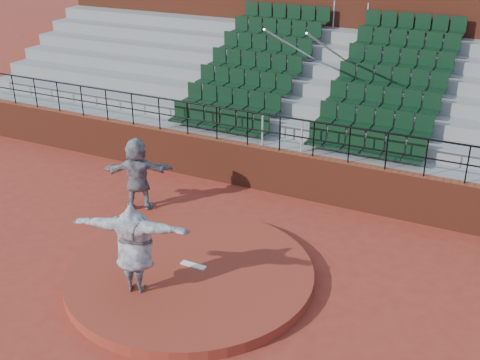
% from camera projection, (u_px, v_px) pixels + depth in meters
% --- Properties ---
extents(ground, '(90.00, 90.00, 0.00)m').
position_uv_depth(ground, '(190.00, 278.00, 13.43)').
color(ground, maroon).
rests_on(ground, ground).
extents(pitchers_mound, '(5.50, 5.50, 0.25)m').
position_uv_depth(pitchers_mound, '(190.00, 274.00, 13.38)').
color(pitchers_mound, maroon).
rests_on(pitchers_mound, ground).
extents(pitching_rubber, '(0.60, 0.15, 0.03)m').
position_uv_depth(pitching_rubber, '(193.00, 265.00, 13.44)').
color(pitching_rubber, white).
rests_on(pitching_rubber, pitchers_mound).
extents(boundary_wall, '(24.00, 0.30, 1.30)m').
position_uv_depth(boundary_wall, '(279.00, 171.00, 17.24)').
color(boundary_wall, maroon).
rests_on(boundary_wall, ground).
extents(wall_railing, '(24.04, 0.05, 1.03)m').
position_uv_depth(wall_railing, '(280.00, 126.00, 16.66)').
color(wall_railing, black).
rests_on(wall_railing, boundary_wall).
extents(seating_deck, '(24.00, 5.97, 4.63)m').
position_uv_depth(seating_deck, '(322.00, 110.00, 19.88)').
color(seating_deck, gray).
rests_on(seating_deck, ground).
extents(press_box_facade, '(24.00, 3.00, 7.10)m').
position_uv_depth(press_box_facade, '(361.00, 26.00, 22.22)').
color(press_box_facade, maroon).
rests_on(press_box_facade, ground).
extents(pitcher, '(2.55, 1.26, 2.00)m').
position_uv_depth(pitcher, '(134.00, 248.00, 12.23)').
color(pitcher, black).
rests_on(pitcher, pitchers_mound).
extents(fielder, '(1.94, 1.44, 2.04)m').
position_uv_depth(fielder, '(137.00, 174.00, 16.18)').
color(fielder, black).
rests_on(fielder, ground).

